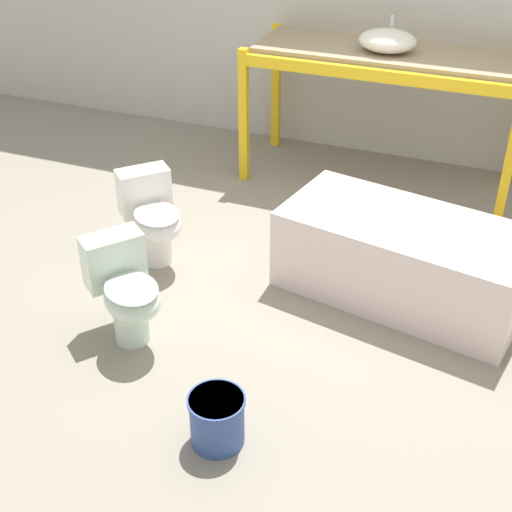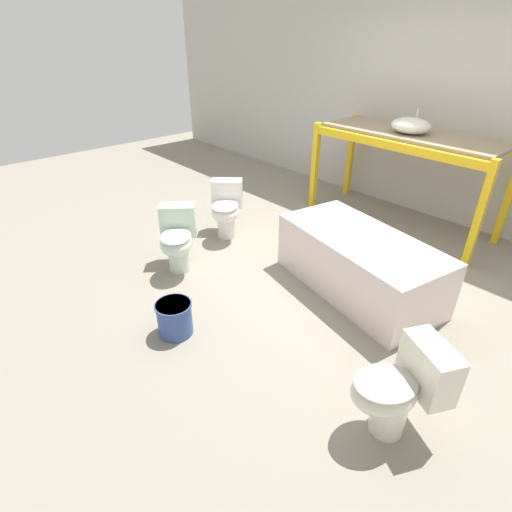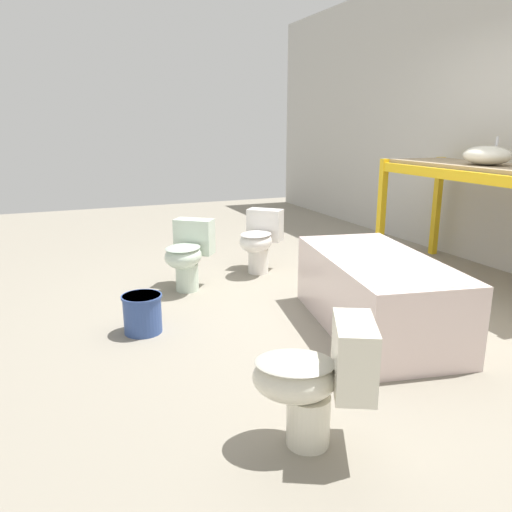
% 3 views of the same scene
% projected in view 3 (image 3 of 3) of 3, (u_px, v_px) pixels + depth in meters
% --- Properties ---
extents(ground_plane, '(12.00, 12.00, 0.00)m').
position_uv_depth(ground_plane, '(350.00, 306.00, 4.16)').
color(ground_plane, gray).
extents(shelving_rack, '(2.16, 0.83, 1.11)m').
position_uv_depth(shelving_rack, '(489.00, 182.00, 4.54)').
color(shelving_rack, yellow).
rests_on(shelving_rack, ground_plane).
extents(sink_basin, '(0.44, 0.37, 0.25)m').
position_uv_depth(sink_basin, '(487.00, 155.00, 4.44)').
color(sink_basin, silver).
rests_on(sink_basin, shelving_rack).
extents(bathtub_main, '(1.65, 1.02, 0.55)m').
position_uv_depth(bathtub_main, '(376.00, 288.00, 3.63)').
color(bathtub_main, silver).
rests_on(bathtub_main, ground_plane).
extents(toilet_near, '(0.64, 0.60, 0.62)m').
position_uv_depth(toilet_near, '(188.00, 253.00, 4.50)').
color(toilet_near, silver).
rests_on(toilet_near, ground_plane).
extents(toilet_far, '(0.63, 0.62, 0.62)m').
position_uv_depth(toilet_far, '(259.00, 239.00, 5.04)').
color(toilet_far, white).
rests_on(toilet_far, ground_plane).
extents(toilet_extra, '(0.55, 0.64, 0.62)m').
position_uv_depth(toilet_extra, '(316.00, 377.00, 2.28)').
color(toilet_extra, silver).
rests_on(toilet_extra, ground_plane).
extents(bucket_white, '(0.29, 0.29, 0.28)m').
position_uv_depth(bucket_white, '(142.00, 313.00, 3.60)').
color(bucket_white, '#334C8C').
rests_on(bucket_white, ground_plane).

